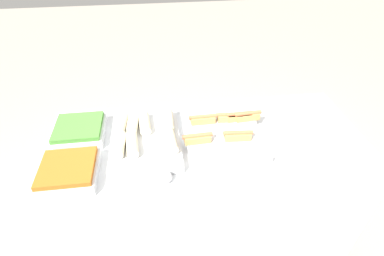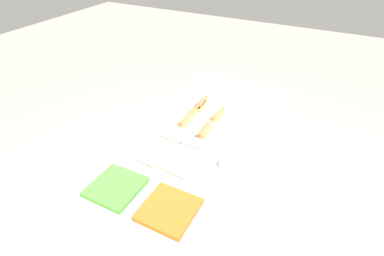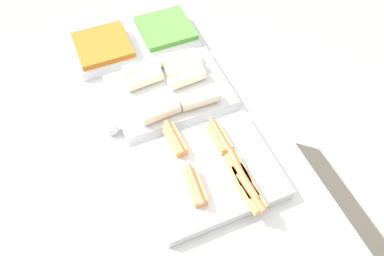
{
  "view_description": "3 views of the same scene",
  "coord_description": "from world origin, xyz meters",
  "px_view_note": "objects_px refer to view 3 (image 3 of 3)",
  "views": [
    {
      "loc": [
        -0.23,
        -1.19,
        1.95
      ],
      "look_at": [
        -0.08,
        0.0,
        1.02
      ],
      "focal_mm": 28.0,
      "sensor_mm": 36.0,
      "label": 1
    },
    {
      "loc": [
        -1.39,
        -0.68,
        2.05
      ],
      "look_at": [
        -0.08,
        0.0,
        1.02
      ],
      "focal_mm": 28.0,
      "sensor_mm": 36.0,
      "label": 2
    },
    {
      "loc": [
        0.66,
        -0.31,
        2.12
      ],
      "look_at": [
        -0.08,
        0.0,
        1.02
      ],
      "focal_mm": 35.0,
      "sensor_mm": 36.0,
      "label": 3
    }
  ],
  "objects_px": {
    "tray_wraps": "(170,89)",
    "tray_side_back": "(166,32)",
    "tray_hotdogs": "(212,172)",
    "serving_spoon_near": "(111,126)",
    "tray_side_front": "(104,49)"
  },
  "relations": [
    {
      "from": "tray_hotdogs",
      "to": "tray_side_back",
      "type": "height_order",
      "value": "tray_hotdogs"
    },
    {
      "from": "tray_hotdogs",
      "to": "tray_side_back",
      "type": "distance_m",
      "value": 0.76
    },
    {
      "from": "tray_side_front",
      "to": "tray_side_back",
      "type": "xyz_separation_m",
      "value": [
        0.0,
        0.3,
        0.0
      ]
    },
    {
      "from": "tray_wraps",
      "to": "tray_side_back",
      "type": "distance_m",
      "value": 0.36
    },
    {
      "from": "tray_wraps",
      "to": "serving_spoon_near",
      "type": "relative_size",
      "value": 1.83
    },
    {
      "from": "tray_wraps",
      "to": "tray_side_front",
      "type": "height_order",
      "value": "tray_wraps"
    },
    {
      "from": "tray_side_back",
      "to": "tray_wraps",
      "type": "bearing_deg",
      "value": -17.39
    },
    {
      "from": "tray_wraps",
      "to": "serving_spoon_near",
      "type": "height_order",
      "value": "tray_wraps"
    },
    {
      "from": "tray_side_front",
      "to": "serving_spoon_near",
      "type": "bearing_deg",
      "value": -11.27
    },
    {
      "from": "tray_hotdogs",
      "to": "tray_wraps",
      "type": "relative_size",
      "value": 0.97
    },
    {
      "from": "tray_side_front",
      "to": "tray_side_back",
      "type": "height_order",
      "value": "same"
    },
    {
      "from": "tray_hotdogs",
      "to": "tray_side_back",
      "type": "relative_size",
      "value": 1.77
    },
    {
      "from": "tray_side_back",
      "to": "serving_spoon_near",
      "type": "distance_m",
      "value": 0.56
    },
    {
      "from": "tray_side_front",
      "to": "tray_side_back",
      "type": "relative_size",
      "value": 1.0
    },
    {
      "from": "tray_hotdogs",
      "to": "tray_wraps",
      "type": "xyz_separation_m",
      "value": [
        -0.41,
        -0.0,
        0.01
      ]
    }
  ]
}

